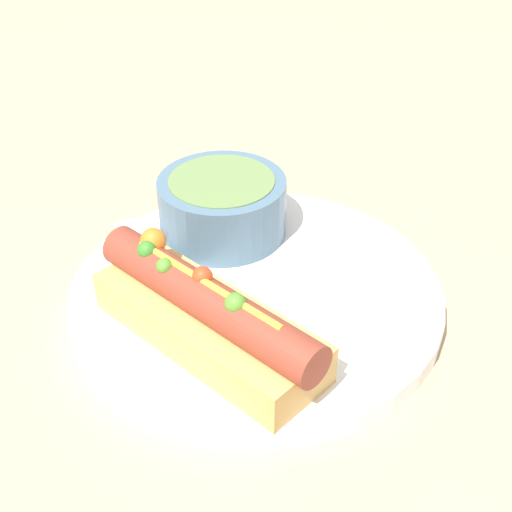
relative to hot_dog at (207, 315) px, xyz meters
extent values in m
plane|color=tan|center=(0.01, 0.06, -0.04)|extent=(4.00, 4.00, 0.00)
cylinder|color=white|center=(0.01, 0.06, -0.03)|extent=(0.27, 0.27, 0.02)
cube|color=tan|center=(0.00, 0.00, -0.01)|extent=(0.18, 0.12, 0.03)
cylinder|color=brown|center=(0.00, 0.00, 0.01)|extent=(0.17, 0.10, 0.03)
sphere|color=#C63F1E|center=(0.00, 0.01, 0.03)|extent=(0.01, 0.01, 0.01)
sphere|color=#518C2D|center=(-0.03, 0.01, 0.03)|extent=(0.01, 0.01, 0.01)
sphere|color=orange|center=(-0.05, 0.03, 0.03)|extent=(0.02, 0.02, 0.02)
sphere|color=#518C2D|center=(0.02, -0.01, 0.03)|extent=(0.01, 0.01, 0.01)
sphere|color=#387A28|center=(-0.05, 0.02, 0.03)|extent=(0.01, 0.01, 0.01)
cylinder|color=gold|center=(0.00, 0.00, 0.03)|extent=(0.12, 0.06, 0.01)
cylinder|color=slate|center=(-0.04, 0.13, 0.00)|extent=(0.10, 0.10, 0.05)
cylinder|color=#66844C|center=(-0.04, 0.13, 0.02)|extent=(0.08, 0.08, 0.01)
cube|color=#B7B7BC|center=(-0.04, 0.06, -0.02)|extent=(0.10, 0.07, 0.00)
ellipsoid|color=#B7B7BC|center=(-0.10, 0.10, -0.02)|extent=(0.05, 0.05, 0.01)
camera|label=1|loc=(0.14, -0.32, 0.30)|focal=50.00mm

